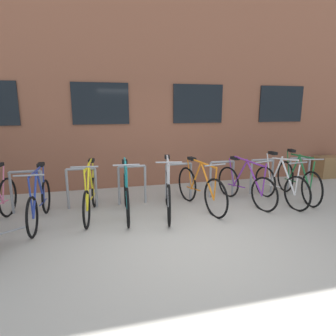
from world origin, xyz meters
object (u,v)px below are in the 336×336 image
at_px(bicycle_blue, 40,202).
at_px(bicycle_teal, 126,195).
at_px(planter_box, 328,167).
at_px(bicycle_green, 297,180).
at_px(bicycle_yellow, 91,196).
at_px(bicycle_orange, 200,189).
at_px(bicycle_purple, 245,185).
at_px(bicycle_silver, 168,193).
at_px(bicycle_white, 280,185).

relative_size(bicycle_blue, bicycle_teal, 0.98).
height_order(bicycle_blue, planter_box, bicycle_blue).
height_order(bicycle_blue, bicycle_green, bicycle_green).
bearing_deg(bicycle_yellow, planter_box, 12.09).
bearing_deg(bicycle_orange, bicycle_purple, 3.53).
height_order(bicycle_silver, bicycle_teal, bicycle_silver).
relative_size(bicycle_purple, bicycle_yellow, 1.00).
bearing_deg(bicycle_silver, bicycle_teal, 171.79).
xyz_separation_m(bicycle_white, bicycle_yellow, (-3.84, 0.21, -0.01)).
distance_m(bicycle_white, bicycle_teal, 3.20).
bearing_deg(bicycle_silver, bicycle_green, 4.02).
bearing_deg(planter_box, bicycle_yellow, -167.91).
bearing_deg(bicycle_yellow, bicycle_white, -3.16).
bearing_deg(bicycle_purple, bicycle_blue, -178.65).
bearing_deg(bicycle_blue, bicycle_yellow, 9.75).
relative_size(bicycle_silver, bicycle_green, 0.98).
bearing_deg(bicycle_silver, bicycle_blue, 177.72).
xyz_separation_m(bicycle_purple, bicycle_yellow, (-3.12, 0.05, -0.00)).
bearing_deg(bicycle_yellow, bicycle_silver, -9.53).
bearing_deg(bicycle_green, bicycle_purple, -178.80).
bearing_deg(bicycle_white, planter_box, 30.71).
bearing_deg(planter_box, bicycle_teal, -165.50).
bearing_deg(bicycle_white, bicycle_teal, 178.46).
xyz_separation_m(bicycle_yellow, bicycle_silver, (1.41, -0.24, 0.03)).
relative_size(bicycle_orange, planter_box, 2.54).
bearing_deg(bicycle_purple, planter_box, 22.94).
bearing_deg(bicycle_yellow, bicycle_orange, -3.15).
height_order(bicycle_white, bicycle_orange, bicycle_white).
relative_size(bicycle_silver, bicycle_teal, 1.01).
relative_size(bicycle_purple, bicycle_silver, 0.97).
xyz_separation_m(bicycle_blue, bicycle_yellow, (0.85, 0.15, 0.00)).
xyz_separation_m(bicycle_blue, bicycle_orange, (2.96, 0.03, 0.03)).
distance_m(bicycle_purple, bicycle_blue, 3.97).
bearing_deg(bicycle_purple, bicycle_silver, -173.87).
bearing_deg(bicycle_teal, planter_box, 14.50).
height_order(bicycle_orange, bicycle_silver, bicycle_silver).
relative_size(bicycle_purple, bicycle_orange, 0.97).
relative_size(bicycle_white, bicycle_purple, 0.96).
distance_m(bicycle_white, bicycle_yellow, 3.85).
distance_m(bicycle_yellow, bicycle_green, 4.41).
bearing_deg(bicycle_teal, bicycle_orange, 0.40).
distance_m(bicycle_blue, bicycle_teal, 1.50).
height_order(bicycle_orange, bicycle_teal, bicycle_teal).
relative_size(bicycle_white, bicycle_yellow, 0.97).
relative_size(bicycle_orange, bicycle_teal, 1.02).
height_order(bicycle_teal, planter_box, bicycle_teal).
distance_m(bicycle_purple, planter_box, 3.75).
relative_size(bicycle_yellow, bicycle_silver, 0.97).
distance_m(bicycle_blue, bicycle_green, 5.27).
bearing_deg(bicycle_blue, bicycle_green, 1.31).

